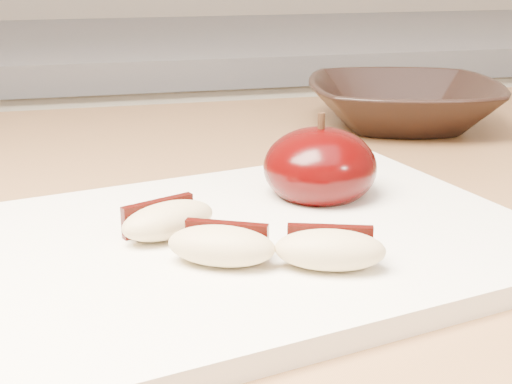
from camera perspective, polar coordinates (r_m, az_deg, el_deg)
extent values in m
cube|color=silver|center=(1.36, -10.96, -8.76)|extent=(2.40, 0.60, 0.90)
cube|color=slate|center=(1.22, -12.34, 11.24)|extent=(2.40, 0.62, 0.04)
cube|color=#946140|center=(0.55, -9.59, -2.11)|extent=(1.64, 0.64, 0.04)
cube|color=white|center=(0.43, 0.00, -4.02)|extent=(0.37, 0.31, 0.01)
ellipsoid|color=black|center=(0.49, 5.13, 1.99)|extent=(0.10, 0.10, 0.05)
cylinder|color=black|center=(0.48, 5.24, 5.65)|extent=(0.00, 0.00, 0.01)
ellipsoid|color=tan|center=(0.42, -7.02, -2.26)|extent=(0.06, 0.05, 0.02)
cube|color=black|center=(0.43, -7.84, -1.89)|extent=(0.04, 0.02, 0.02)
ellipsoid|color=tan|center=(0.38, -2.80, -4.33)|extent=(0.06, 0.05, 0.02)
cube|color=black|center=(0.39, -2.34, -3.75)|extent=(0.04, 0.02, 0.02)
ellipsoid|color=tan|center=(0.37, 5.94, -4.63)|extent=(0.06, 0.05, 0.02)
cube|color=black|center=(0.39, 5.92, -4.02)|extent=(0.05, 0.02, 0.02)
imported|color=black|center=(0.74, 11.67, 6.93)|extent=(0.23, 0.23, 0.05)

